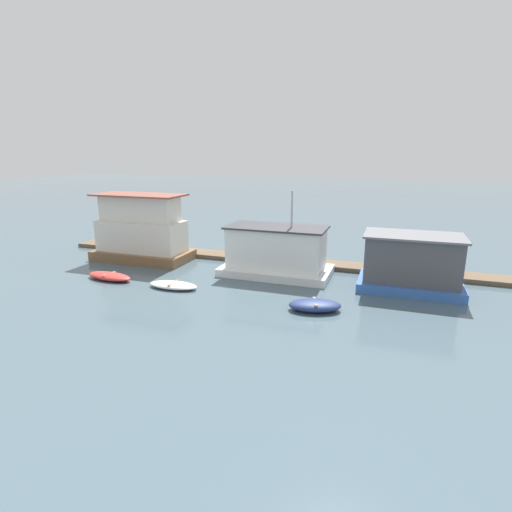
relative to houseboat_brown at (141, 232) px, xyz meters
name	(u,v)px	position (x,y,z in m)	size (l,w,h in m)	color
ground_plane	(261,273)	(9.36, -0.36, -2.10)	(200.00, 200.00, 0.00)	#475B66
dock_walkway	(274,260)	(9.36, 2.51, -1.95)	(33.80, 1.80, 0.30)	brown
houseboat_brown	(141,232)	(0.00, 0.00, 0.00)	(7.13, 3.39, 4.83)	brown
houseboat_white	(276,252)	(10.37, -0.28, -0.62)	(7.02, 3.78, 5.44)	white
houseboat_blue	(411,263)	(18.51, -0.53, -0.56)	(5.72, 3.53, 3.23)	#3866B7
dinghy_red	(109,276)	(0.86, -4.84, -1.89)	(3.31, 1.50, 0.42)	red
dinghy_white	(173,285)	(5.49, -4.95, -1.92)	(3.02, 1.37, 0.36)	white
dinghy_navy	(315,305)	(13.98, -5.57, -1.83)	(2.93, 2.12, 0.55)	navy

